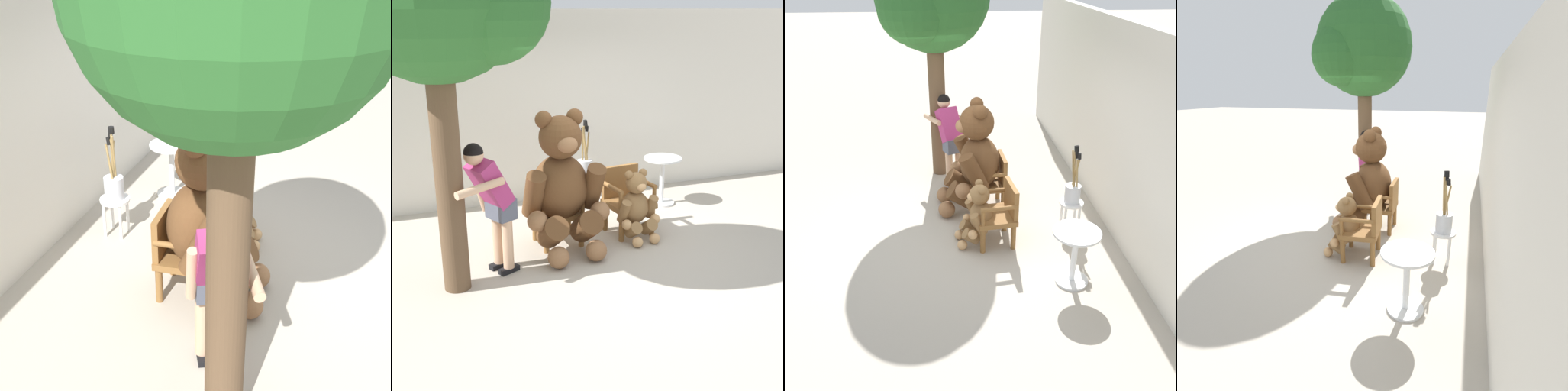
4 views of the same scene
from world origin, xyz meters
TOP-DOWN VIEW (x-y plane):
  - ground_plane at (0.00, 0.00)m, footprint 60.00×60.00m
  - back_wall at (0.00, 2.40)m, footprint 10.00×0.16m
  - wooden_chair_left at (-0.49, 0.69)m, footprint 0.59×0.55m
  - wooden_chair_right at (0.48, 0.69)m, footprint 0.62×0.58m
  - teddy_bear_large at (-0.48, 0.42)m, footprint 1.03×0.99m
  - teddy_bear_small at (0.49, 0.40)m, footprint 0.56×0.55m
  - person_visitor at (-1.39, 0.09)m, footprint 0.70×0.69m
  - white_stool at (0.29, 1.75)m, footprint 0.34×0.34m
  - brush_bucket at (0.29, 1.75)m, footprint 0.22×0.22m
  - round_side_table at (1.42, 1.48)m, footprint 0.56×0.56m

SIDE VIEW (x-z plane):
  - ground_plane at x=0.00m, z-range 0.00..0.00m
  - white_stool at x=0.29m, z-range 0.13..0.59m
  - teddy_bear_small at x=0.49m, z-range -0.01..0.90m
  - round_side_table at x=1.42m, z-range 0.09..0.81m
  - wooden_chair_left at x=-0.49m, z-range 0.03..0.89m
  - wooden_chair_right at x=0.48m, z-range 0.03..0.89m
  - brush_bucket at x=0.29m, z-range 0.23..1.08m
  - teddy_bear_large at x=-0.48m, z-range -0.02..1.70m
  - person_visitor at x=-1.39m, z-range 0.15..1.67m
  - back_wall at x=0.00m, z-range 0.00..2.80m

